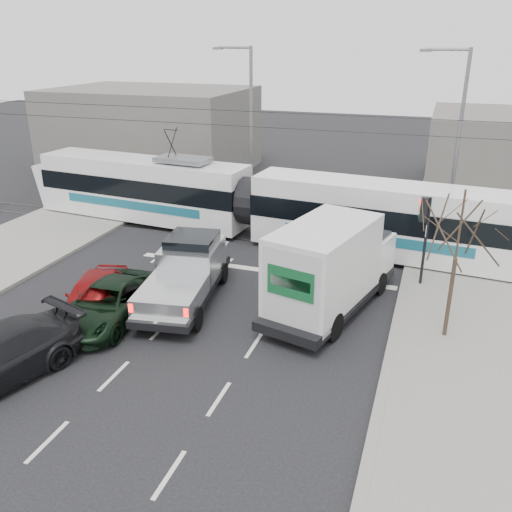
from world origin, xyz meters
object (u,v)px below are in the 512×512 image
(tram, at_px, (251,202))
(traffic_signal, at_px, (424,222))
(street_lamp_near, at_px, (455,132))
(bare_tree, at_px, (459,232))
(box_truck, at_px, (331,268))
(street_lamp_far, at_px, (248,117))
(green_car, at_px, (108,303))
(navy_pickup, at_px, (322,272))
(silver_pickup, at_px, (187,271))
(red_car, at_px, (95,295))

(tram, bearing_deg, traffic_signal, -17.25)
(traffic_signal, xyz_separation_m, street_lamp_near, (0.84, 7.50, 2.37))
(bare_tree, height_order, street_lamp_near, street_lamp_near)
(tram, distance_m, box_truck, 8.63)
(street_lamp_far, height_order, green_car, street_lamp_far)
(tram, relative_size, box_truck, 3.41)
(traffic_signal, xyz_separation_m, navy_pickup, (-3.49, -2.11, -1.75))
(street_lamp_near, distance_m, green_car, 18.40)
(bare_tree, height_order, traffic_signal, bare_tree)
(street_lamp_far, xyz_separation_m, box_truck, (7.70, -12.74, -3.39))
(bare_tree, xyz_separation_m, street_lamp_far, (-11.79, 13.50, 1.32))
(box_truck, bearing_deg, navy_pickup, 129.10)
(street_lamp_near, bearing_deg, silver_pickup, -128.73)
(bare_tree, relative_size, red_car, 1.17)
(street_lamp_near, distance_m, red_car, 18.64)
(silver_pickup, height_order, navy_pickup, silver_pickup)
(box_truck, bearing_deg, traffic_signal, 61.72)
(street_lamp_far, xyz_separation_m, tram, (2.28, -6.03, -3.31))
(bare_tree, distance_m, street_lamp_far, 17.97)
(box_truck, bearing_deg, tram, 143.05)
(box_truck, bearing_deg, street_lamp_near, 84.65)
(tram, bearing_deg, silver_pickup, -84.50)
(traffic_signal, height_order, tram, tram)
(red_car, bearing_deg, box_truck, 5.90)
(red_car, bearing_deg, tram, 60.51)
(bare_tree, bearing_deg, navy_pickup, 157.72)
(bare_tree, relative_size, traffic_signal, 1.39)
(street_lamp_far, relative_size, red_car, 2.10)
(street_lamp_near, distance_m, silver_pickup, 15.22)
(tram, xyz_separation_m, silver_pickup, (0.03, -7.43, -0.67))
(traffic_signal, relative_size, green_car, 0.72)
(street_lamp_far, height_order, red_car, street_lamp_far)
(traffic_signal, xyz_separation_m, street_lamp_far, (-10.66, 9.50, 2.37))
(silver_pickup, bearing_deg, box_truck, -1.30)
(traffic_signal, xyz_separation_m, tram, (-8.38, 3.47, -0.94))
(street_lamp_far, height_order, silver_pickup, street_lamp_far)
(street_lamp_far, distance_m, tram, 7.25)
(street_lamp_far, bearing_deg, street_lamp_near, -9.87)
(green_car, xyz_separation_m, red_car, (-0.80, 0.34, 0.03))
(green_car, bearing_deg, street_lamp_near, 49.27)
(street_lamp_far, relative_size, tram, 0.36)
(street_lamp_near, xyz_separation_m, red_car, (-11.85, -13.69, -4.38))
(silver_pickup, bearing_deg, traffic_signal, 16.48)
(bare_tree, xyz_separation_m, navy_pickup, (-4.62, 1.89, -2.80))
(street_lamp_far, xyz_separation_m, red_car, (-0.35, -15.69, -4.38))
(street_lamp_near, bearing_deg, box_truck, -109.50)
(green_car, relative_size, red_car, 1.17)
(street_lamp_near, distance_m, tram, 10.59)
(bare_tree, distance_m, street_lamp_near, 11.58)
(red_car, bearing_deg, silver_pickup, 25.77)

